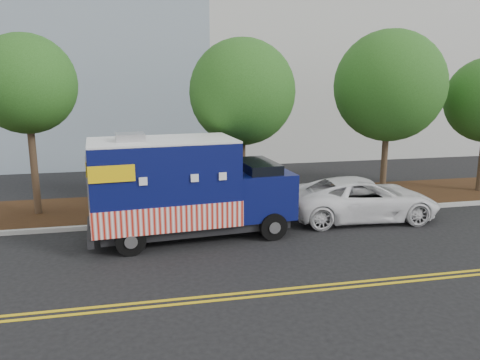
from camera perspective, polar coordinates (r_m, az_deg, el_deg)
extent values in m
plane|color=black|center=(15.78, -4.17, -6.70)|extent=(120.00, 120.00, 0.00)
cube|color=#9E9E99|center=(17.07, -4.82, -4.94)|extent=(120.00, 0.18, 0.15)
cube|color=black|center=(19.07, -5.63, -3.08)|extent=(120.00, 4.00, 0.15)
cube|color=gold|center=(11.71, -1.07, -13.73)|extent=(120.00, 0.10, 0.01)
cube|color=gold|center=(11.50, -0.82, -14.27)|extent=(120.00, 0.10, 0.01)
cylinder|color=#38281C|center=(18.81, -23.83, 1.76)|extent=(0.26, 0.26, 4.04)
sphere|color=#1E4914|center=(18.55, -24.63, 10.61)|extent=(3.54, 3.54, 3.54)
cylinder|color=#38281C|center=(18.14, 0.27, 1.79)|extent=(0.26, 0.26, 3.62)
sphere|color=#1E4914|center=(17.83, 0.27, 10.69)|extent=(3.99, 3.99, 3.99)
cylinder|color=#38281C|center=(20.75, 17.19, 2.67)|extent=(0.26, 0.26, 3.67)
sphere|color=#1E4914|center=(20.48, 17.74, 10.87)|extent=(4.54, 4.54, 4.54)
cube|color=#473828|center=(17.05, -12.62, -1.30)|extent=(0.06, 0.06, 2.40)
cube|color=black|center=(15.58, -5.58, -5.24)|extent=(6.16, 2.57, 0.30)
cube|color=#0A104A|center=(15.04, -9.30, -0.15)|extent=(4.71, 2.86, 2.57)
cube|color=#B5180B|center=(15.26, -9.18, -3.49)|extent=(4.76, 2.93, 0.80)
cube|color=white|center=(14.81, -9.48, 4.79)|extent=(4.71, 2.86, 0.06)
cube|color=#B7B7BA|center=(14.69, -13.24, 5.12)|extent=(0.93, 0.93, 0.24)
cube|color=#0A104A|center=(15.91, 2.31, -1.47)|extent=(2.13, 2.47, 1.50)
cube|color=black|center=(15.74, 2.15, 1.05)|extent=(1.26, 2.18, 0.70)
cube|color=black|center=(16.39, 5.56, -2.93)|extent=(0.28, 2.14, 0.32)
cube|color=black|center=(15.30, -17.74, -6.01)|extent=(0.41, 2.42, 0.30)
cube|color=#B7B7BA|center=(14.90, -17.99, -0.51)|extent=(0.22, 1.93, 2.04)
cube|color=#B7B7BA|center=(16.31, -8.82, 1.05)|extent=(1.93, 0.22, 1.18)
cube|color=yellow|center=(13.54, -15.38, 0.71)|extent=(1.28, 0.14, 0.48)
cube|color=yellow|center=(16.05, -15.72, 2.49)|extent=(1.28, 0.14, 0.48)
cylinder|color=black|center=(15.21, 4.05, -5.65)|extent=(0.92, 0.38, 0.90)
cylinder|color=black|center=(17.17, 1.41, -3.49)|extent=(0.92, 0.38, 0.90)
cylinder|color=black|center=(14.29, -13.19, -7.19)|extent=(0.92, 0.38, 0.90)
cylinder|color=black|center=(16.36, -13.77, -4.67)|extent=(0.92, 0.38, 0.90)
imported|color=white|center=(17.86, 14.73, -2.22)|extent=(5.69, 2.93, 1.54)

